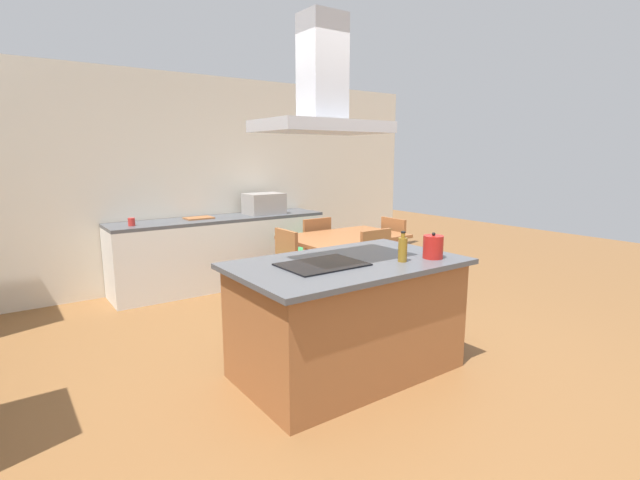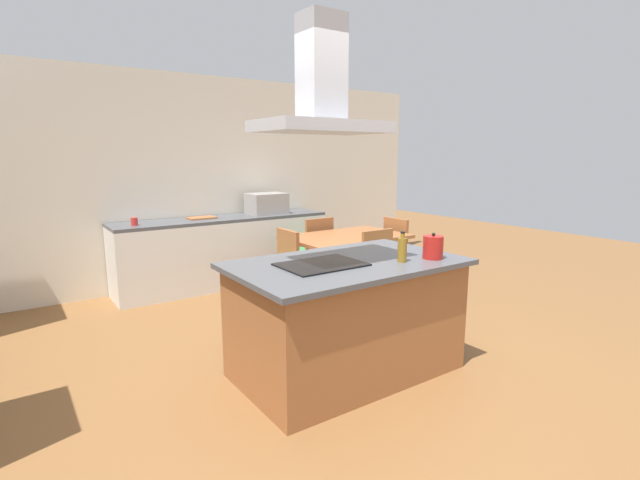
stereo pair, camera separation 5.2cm
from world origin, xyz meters
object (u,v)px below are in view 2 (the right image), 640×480
(coffee_mug_red, at_px, (134,222))
(dining_table, at_px, (346,242))
(olive_oil_bottle, at_px, (402,249))
(cooktop, at_px, (321,265))
(range_hood, at_px, (321,95))
(tea_kettle, at_px, (433,247))
(cutting_board, at_px, (201,218))
(countertop_microwave, at_px, (267,204))
(chair_at_left_end, at_px, (280,265))
(chair_facing_back_wall, at_px, (315,246))
(chair_facing_island, at_px, (383,266))
(chair_at_right_end, at_px, (401,247))

(coffee_mug_red, bearing_deg, dining_table, -29.96)
(olive_oil_bottle, bearing_deg, cooktop, 155.50)
(olive_oil_bottle, distance_m, dining_table, 2.07)
(range_hood, bearing_deg, tea_kettle, -20.11)
(cutting_board, height_order, range_hood, range_hood)
(olive_oil_bottle, bearing_deg, dining_table, 63.99)
(cooktop, distance_m, range_hood, 1.20)
(countertop_microwave, bearing_deg, olive_oil_bottle, -99.57)
(chair_at_left_end, bearing_deg, cutting_board, 105.04)
(chair_at_left_end, xyz_separation_m, chair_facing_back_wall, (0.92, 0.67, 0.00))
(chair_facing_island, bearing_deg, countertop_microwave, 100.61)
(countertop_microwave, relative_size, chair_at_left_end, 0.56)
(cutting_board, bearing_deg, dining_table, -46.54)
(chair_at_right_end, relative_size, chair_at_left_end, 1.00)
(tea_kettle, distance_m, cutting_board, 3.31)
(tea_kettle, distance_m, chair_facing_back_wall, 2.67)
(coffee_mug_red, relative_size, chair_facing_island, 0.10)
(countertop_microwave, relative_size, dining_table, 0.36)
(olive_oil_bottle, bearing_deg, chair_at_right_end, 45.42)
(dining_table, height_order, range_hood, range_hood)
(countertop_microwave, relative_size, coffee_mug_red, 5.56)
(tea_kettle, bearing_deg, chair_facing_island, 63.37)
(cooktop, xyz_separation_m, dining_table, (1.46, 1.58, -0.24))
(coffee_mug_red, distance_m, cutting_board, 0.85)
(tea_kettle, height_order, dining_table, tea_kettle)
(dining_table, bearing_deg, cutting_board, 133.46)
(chair_at_right_end, bearing_deg, cooktop, -146.35)
(tea_kettle, distance_m, range_hood, 1.43)
(cooktop, height_order, cutting_board, cutting_board)
(olive_oil_bottle, height_order, coffee_mug_red, olive_oil_bottle)
(tea_kettle, bearing_deg, olive_oil_bottle, 169.40)
(tea_kettle, distance_m, chair_facing_island, 1.45)
(coffee_mug_red, relative_size, chair_facing_back_wall, 0.10)
(dining_table, bearing_deg, coffee_mug_red, 150.04)
(olive_oil_bottle, distance_m, chair_at_left_end, 1.90)
(dining_table, xyz_separation_m, chair_facing_back_wall, (0.00, 0.67, -0.16))
(dining_table, height_order, chair_at_right_end, chair_at_right_end)
(coffee_mug_red, bearing_deg, cooktop, -76.80)
(tea_kettle, xyz_separation_m, range_hood, (-0.85, 0.31, 1.11))
(olive_oil_bottle, distance_m, cutting_board, 3.21)
(coffee_mug_red, bearing_deg, chair_facing_island, -41.68)
(olive_oil_bottle, relative_size, chair_facing_island, 0.26)
(tea_kettle, bearing_deg, countertop_microwave, 85.57)
(tea_kettle, height_order, chair_at_left_end, tea_kettle)
(olive_oil_bottle, bearing_deg, cutting_board, 96.81)
(tea_kettle, xyz_separation_m, dining_table, (0.61, 1.89, -0.32))
(olive_oil_bottle, height_order, cutting_board, olive_oil_bottle)
(olive_oil_bottle, xyz_separation_m, countertop_microwave, (0.53, 3.14, 0.04))
(olive_oil_bottle, bearing_deg, chair_at_left_end, 90.57)
(chair_at_left_end, distance_m, range_hood, 2.31)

